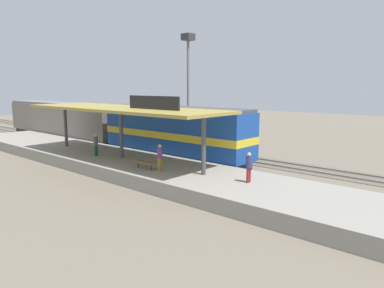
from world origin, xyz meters
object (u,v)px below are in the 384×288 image
Objects in this scene: person_waiting at (96,144)px; person_boarding at (160,156)px; platform_bench at (145,162)px; light_mast at (188,66)px; person_walking at (249,166)px; passenger_carriage_single at (62,121)px; locomotive at (174,133)px.

person_waiting is 7.30m from person_boarding.
light_mast reaches higher than platform_bench.
light_mast is 20.65m from person_walking.
person_walking is (-4.34, -28.00, -0.46)m from passenger_carriage_single.
platform_bench is 0.08× the size of passenger_carriage_single.
platform_bench is 17.68m from light_mast.
person_walking is at bearing -84.89° from person_waiting.
passenger_carriage_single is at bearing 69.75° from person_waiting.
locomotive is at bearing -145.43° from light_mast.
locomotive reaches higher than passenger_carriage_single.
person_walking is at bearing -128.28° from light_mast.
passenger_carriage_single reaches higher than person_boarding.
light_mast is 15.00m from person_waiting.
passenger_carriage_single is 16.04m from light_mast.
passenger_carriage_single is at bearing 121.71° from light_mast.
passenger_carriage_single is 11.70× the size of person_boarding.
locomotive is 6.33m from person_waiting.
person_walking is (1.66, -6.87, 0.51)m from platform_bench.
locomotive reaches higher than platform_bench.
locomotive is at bearing 66.56° from person_walking.
person_boarding is (-5.66, -22.22, -0.46)m from passenger_carriage_single.
light_mast is 6.84× the size of person_waiting.
locomotive is 7.08m from person_boarding.
person_walking is at bearing -77.13° from person_boarding.
platform_bench is 0.99× the size of person_waiting.
person_walking is (-12.14, -15.38, -6.54)m from light_mast.
passenger_carriage_single is at bearing 74.15° from platform_bench.
platform_bench is at bearing -148.35° from light_mast.
platform_bench is at bearing -94.55° from person_waiting.
passenger_carriage_single is 22.93m from person_boarding.
light_mast is at bearing -58.29° from passenger_carriage_single.
person_waiting is (-5.51, 3.08, -0.56)m from locomotive.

